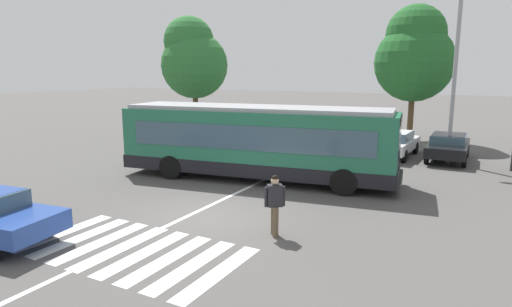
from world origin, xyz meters
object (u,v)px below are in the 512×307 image
(parked_car_blue, at_px, (306,134))
(parked_car_champagne, at_px, (350,137))
(parked_car_black, at_px, (448,145))
(twin_arm_street_lamp, at_px, (457,50))
(background_tree_left, at_px, (193,58))
(pedestrian_crossing_street, at_px, (275,202))
(parked_car_white, at_px, (394,142))
(city_transit_bus, at_px, (257,142))
(background_tree_right, at_px, (415,54))

(parked_car_blue, height_order, parked_car_champagne, same)
(parked_car_black, relative_size, twin_arm_street_lamp, 0.51)
(parked_car_champagne, height_order, background_tree_left, background_tree_left)
(pedestrian_crossing_street, distance_m, parked_car_blue, 14.77)
(background_tree_left, bearing_deg, parked_car_blue, -3.45)
(background_tree_left, bearing_deg, parked_car_champagne, -2.74)
(parked_car_white, distance_m, parked_car_black, 2.62)
(pedestrian_crossing_street, height_order, parked_car_blue, pedestrian_crossing_street)
(parked_car_black, relative_size, background_tree_left, 0.55)
(parked_car_champagne, distance_m, background_tree_left, 12.23)
(twin_arm_street_lamp, bearing_deg, parked_car_white, 171.83)
(parked_car_blue, height_order, parked_car_white, same)
(parked_car_black, bearing_deg, twin_arm_street_lamp, -83.62)
(city_transit_bus, distance_m, background_tree_right, 14.71)
(parked_car_champagne, bearing_deg, twin_arm_street_lamp, -12.06)
(parked_car_champagne, xyz_separation_m, twin_arm_street_lamp, (5.30, -1.13, 4.67))
(city_transit_bus, bearing_deg, parked_car_champagne, 80.46)
(city_transit_bus, bearing_deg, parked_car_white, 62.65)
(pedestrian_crossing_street, relative_size, background_tree_right, 0.20)
(city_transit_bus, relative_size, parked_car_white, 2.57)
(parked_car_blue, bearing_deg, background_tree_right, 44.23)
(twin_arm_street_lamp, bearing_deg, city_transit_bus, -132.09)
(parked_car_white, bearing_deg, background_tree_left, 174.72)
(parked_car_blue, distance_m, parked_car_champagne, 2.70)
(parked_car_blue, height_order, background_tree_left, background_tree_left)
(parked_car_champagne, distance_m, parked_car_black, 5.25)
(parked_car_black, height_order, background_tree_right, background_tree_right)
(parked_car_champagne, bearing_deg, pedestrian_crossing_street, -81.78)
(parked_car_blue, distance_m, parked_car_black, 7.94)
(twin_arm_street_lamp, bearing_deg, parked_car_blue, 171.79)
(pedestrian_crossing_street, distance_m, parked_car_white, 13.24)
(parked_car_white, xyz_separation_m, background_tree_left, (-13.95, 1.29, 4.55))
(parked_car_blue, distance_m, background_tree_left, 9.77)
(parked_car_champagne, relative_size, background_tree_right, 0.53)
(parked_car_black, bearing_deg, city_transit_bus, -129.46)
(background_tree_right, bearing_deg, background_tree_left, -161.92)
(pedestrian_crossing_street, xyz_separation_m, background_tree_left, (-13.35, 14.52, 4.35))
(parked_car_blue, bearing_deg, twin_arm_street_lamp, -8.21)
(pedestrian_crossing_street, height_order, twin_arm_street_lamp, twin_arm_street_lamp)
(city_transit_bus, xyz_separation_m, parked_car_white, (4.06, 7.85, -0.82))
(background_tree_right, bearing_deg, pedestrian_crossing_street, -91.31)
(city_transit_bus, bearing_deg, parked_car_black, 50.54)
(parked_car_champagne, distance_m, twin_arm_street_lamp, 7.15)
(parked_car_blue, xyz_separation_m, twin_arm_street_lamp, (8.00, -1.15, 4.67))
(pedestrian_crossing_street, relative_size, parked_car_white, 0.38)
(parked_car_white, height_order, background_tree_left, background_tree_left)
(pedestrian_crossing_street, relative_size, twin_arm_street_lamp, 0.20)
(pedestrian_crossing_street, height_order, parked_car_black, pedestrian_crossing_street)
(city_transit_bus, distance_m, parked_car_white, 8.87)
(pedestrian_crossing_street, xyz_separation_m, parked_car_white, (0.60, 13.23, -0.20))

